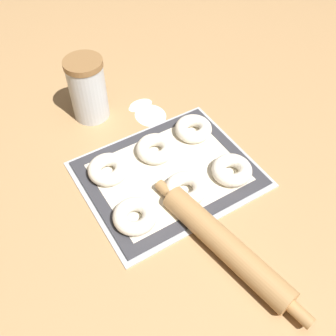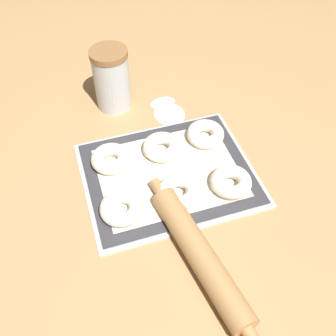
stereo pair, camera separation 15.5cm
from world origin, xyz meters
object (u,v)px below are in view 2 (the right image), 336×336
bagel_front_right (231,182)px  bagel_front_center (180,191)px  flour_canister (112,79)px  baking_tray (168,174)px  bagel_back_right (205,134)px  bagel_back_center (162,147)px  bagel_front_left (122,208)px  bagel_back_left (111,159)px  rolling_pin (200,255)px

bagel_front_right → bagel_front_center: bearing=175.0°
bagel_front_right → flour_canister: flour_canister is taller
baking_tray → bagel_front_center: bearing=-87.1°
bagel_back_right → bagel_back_center: bearing=-175.2°
bagel_front_center → bagel_back_right: same height
bagel_front_center → baking_tray: bearing=92.9°
bagel_front_left → bagel_front_right: 0.27m
bagel_front_left → bagel_back_left: 0.16m
baking_tray → bagel_front_center: 0.08m
bagel_back_center → flour_canister: (-0.07, 0.24, 0.06)m
bagel_front_center → bagel_back_left: 0.20m
baking_tray → bagel_back_left: size_ratio=4.22×
bagel_front_right → bagel_back_right: (0.00, 0.18, 0.00)m
bagel_back_center → rolling_pin: 0.33m
bagel_front_right → bagel_back_left: size_ratio=1.00×
flour_canister → rolling_pin: bearing=-84.3°
bagel_front_right → flour_canister: bearing=116.2°
flour_canister → bagel_front_right: bearing=-63.8°
bagel_front_left → bagel_back_center: size_ratio=1.00×
bagel_front_left → bagel_front_center: (0.14, 0.01, 0.00)m
bagel_back_right → rolling_pin: rolling_pin is taller
baking_tray → flour_canister: 0.34m
baking_tray → bagel_front_left: bagel_front_left is taller
flour_canister → bagel_back_center: bearing=-73.0°
bagel_front_left → baking_tray: bearing=30.9°
bagel_back_right → rolling_pin: bearing=-113.2°
bagel_front_center → bagel_back_left: same height
bagel_front_center → bagel_back_center: bearing=88.9°
bagel_front_left → bagel_back_left: (0.01, 0.16, 0.00)m
bagel_back_left → rolling_pin: (0.12, -0.33, 0.00)m
bagel_front_right → bagel_back_left: (-0.26, 0.16, 0.00)m
bagel_front_right → bagel_back_right: size_ratio=1.00×
bagel_front_right → flour_canister: (-0.20, 0.41, 0.06)m
bagel_front_left → flour_canister: bearing=79.8°
bagel_back_left → bagel_back_center: size_ratio=1.00×
baking_tray → bagel_back_center: bearing=84.7°
bagel_back_right → baking_tray: bearing=-147.6°
bagel_front_center → bagel_back_right: (0.13, 0.16, 0.00)m
bagel_back_center → baking_tray: bearing=-95.3°
bagel_front_center → bagel_back_left: (-0.13, 0.15, 0.00)m
bagel_front_center → bagel_back_center: size_ratio=1.00×
bagel_front_left → bagel_back_center: bearing=47.2°
bagel_back_right → rolling_pin: size_ratio=0.23×
bagel_back_center → flour_canister: 0.26m
baking_tray → bagel_back_right: bearing=32.4°
baking_tray → flour_canister: (-0.07, 0.32, 0.09)m
rolling_pin → bagel_front_center: bearing=85.4°
baking_tray → flour_canister: bearing=102.0°
baking_tray → bagel_front_right: (0.13, -0.09, 0.02)m
baking_tray → bagel_back_center: bagel_back_center is taller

